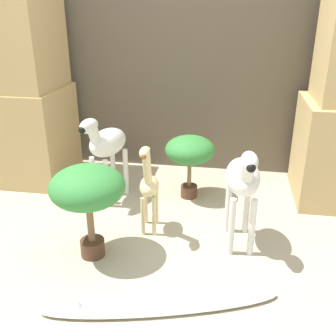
{
  "coord_description": "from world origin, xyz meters",
  "views": [
    {
      "loc": [
        0.43,
        -1.79,
        1.46
      ],
      "look_at": [
        0.02,
        0.69,
        0.39
      ],
      "focal_mm": 42.0,
      "sensor_mm": 36.0,
      "label": 1
    }
  ],
  "objects_px": {
    "zebra_right": "(243,180)",
    "surfboard": "(160,302)",
    "giraffe_figurine": "(149,184)",
    "potted_palm_back": "(88,190)",
    "zebra_left": "(106,145)",
    "potted_palm_front": "(190,152)"
  },
  "relations": [
    {
      "from": "zebra_left",
      "to": "potted_palm_front",
      "type": "bearing_deg",
      "value": 13.12
    },
    {
      "from": "zebra_left",
      "to": "potted_palm_front",
      "type": "height_order",
      "value": "zebra_left"
    },
    {
      "from": "giraffe_figurine",
      "to": "potted_palm_front",
      "type": "distance_m",
      "value": 0.6
    },
    {
      "from": "zebra_right",
      "to": "zebra_left",
      "type": "relative_size",
      "value": 1.0
    },
    {
      "from": "zebra_left",
      "to": "potted_palm_back",
      "type": "bearing_deg",
      "value": -80.47
    },
    {
      "from": "zebra_right",
      "to": "potted_palm_back",
      "type": "distance_m",
      "value": 0.93
    },
    {
      "from": "surfboard",
      "to": "potted_palm_back",
      "type": "bearing_deg",
      "value": 143.01
    },
    {
      "from": "surfboard",
      "to": "giraffe_figurine",
      "type": "bearing_deg",
      "value": 106.18
    },
    {
      "from": "zebra_left",
      "to": "zebra_right",
      "type": "bearing_deg",
      "value": -25.25
    },
    {
      "from": "zebra_left",
      "to": "giraffe_figurine",
      "type": "height_order",
      "value": "zebra_left"
    },
    {
      "from": "zebra_right",
      "to": "surfboard",
      "type": "bearing_deg",
      "value": -121.99
    },
    {
      "from": "zebra_right",
      "to": "potted_palm_front",
      "type": "distance_m",
      "value": 0.74
    },
    {
      "from": "zebra_right",
      "to": "potted_palm_front",
      "type": "xyz_separation_m",
      "value": [
        -0.39,
        0.63,
        -0.08
      ]
    },
    {
      "from": "potted_palm_front",
      "to": "potted_palm_back",
      "type": "bearing_deg",
      "value": -119.25
    },
    {
      "from": "zebra_left",
      "to": "surfboard",
      "type": "xyz_separation_m",
      "value": [
        0.62,
        -1.12,
        -0.44
      ]
    },
    {
      "from": "potted_palm_back",
      "to": "giraffe_figurine",
      "type": "bearing_deg",
      "value": 48.44
    },
    {
      "from": "giraffe_figurine",
      "to": "zebra_right",
      "type": "bearing_deg",
      "value": -5.95
    },
    {
      "from": "zebra_right",
      "to": "giraffe_figurine",
      "type": "relative_size",
      "value": 1.06
    },
    {
      "from": "giraffe_figurine",
      "to": "potted_palm_back",
      "type": "height_order",
      "value": "giraffe_figurine"
    },
    {
      "from": "zebra_left",
      "to": "surfboard",
      "type": "relative_size",
      "value": 0.57
    },
    {
      "from": "zebra_right",
      "to": "potted_palm_front",
      "type": "bearing_deg",
      "value": 122.19
    },
    {
      "from": "zebra_right",
      "to": "surfboard",
      "type": "distance_m",
      "value": 0.87
    }
  ]
}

